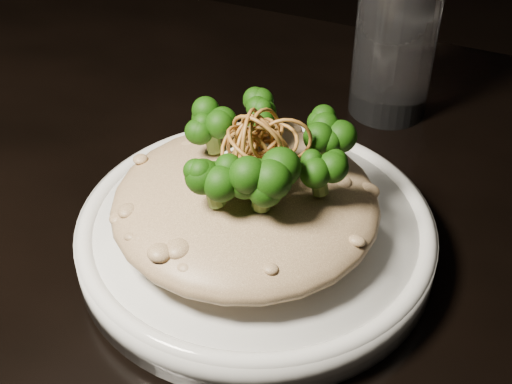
% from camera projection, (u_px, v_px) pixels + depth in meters
% --- Properties ---
extents(table, '(1.10, 0.80, 0.75)m').
position_uv_depth(table, '(204.00, 325.00, 0.58)').
color(table, black).
rests_on(table, ground).
extents(plate, '(0.26, 0.26, 0.03)m').
position_uv_depth(plate, '(256.00, 236.00, 0.52)').
color(plate, white).
rests_on(plate, table).
extents(risotto, '(0.19, 0.19, 0.04)m').
position_uv_depth(risotto, '(246.00, 203.00, 0.50)').
color(risotto, brown).
rests_on(risotto, plate).
extents(broccoli, '(0.13, 0.13, 0.05)m').
position_uv_depth(broccoli, '(265.00, 148.00, 0.47)').
color(broccoli, black).
rests_on(broccoli, risotto).
extents(cheese, '(0.05, 0.05, 0.02)m').
position_uv_depth(cheese, '(254.00, 168.00, 0.48)').
color(cheese, white).
rests_on(cheese, risotto).
extents(shallots, '(0.05, 0.05, 0.03)m').
position_uv_depth(shallots, '(265.00, 138.00, 0.47)').
color(shallots, brown).
rests_on(shallots, cheese).
extents(drinking_glass, '(0.09, 0.09, 0.13)m').
position_uv_depth(drinking_glass, '(394.00, 49.00, 0.64)').
color(drinking_glass, white).
rests_on(drinking_glass, table).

